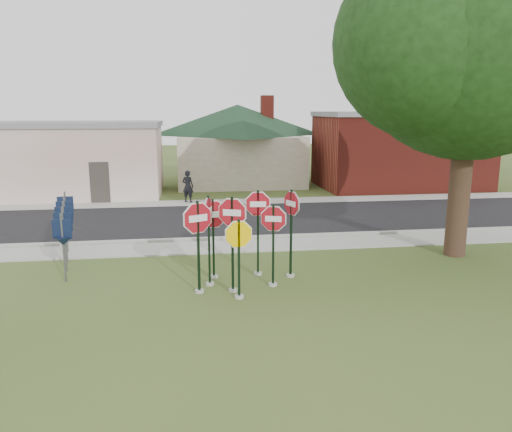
{
  "coord_description": "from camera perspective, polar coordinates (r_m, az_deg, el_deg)",
  "views": [
    {
      "loc": [
        -1.47,
        -11.78,
        4.84
      ],
      "look_at": [
        0.46,
        2.0,
        1.88
      ],
      "focal_mm": 35.0,
      "sensor_mm": 36.0,
      "label": 1
    }
  ],
  "objects": [
    {
      "name": "bg_tree_right",
      "position": [
        44.48,
        24.45,
        11.92
      ],
      "size": [
        5.6,
        5.6,
        8.4
      ],
      "color": "black",
      "rests_on": "ground"
    },
    {
      "name": "stop_sign_right",
      "position": [
        13.72,
        1.99,
        -2.18
      ],
      "size": [
        0.94,
        0.32,
        2.43
      ],
      "color": "#A09D96",
      "rests_on": "ground"
    },
    {
      "name": "oak_tree",
      "position": [
        17.86,
        23.53,
        18.4
      ],
      "size": [
        11.39,
        10.79,
        11.02
      ],
      "color": "black",
      "rests_on": "ground"
    },
    {
      "name": "building_stucco",
      "position": [
        30.83,
        -22.19,
        6.13
      ],
      "size": [
        12.2,
        6.2,
        4.2
      ],
      "color": "silver",
      "rests_on": "ground"
    },
    {
      "name": "sidewalk_far",
      "position": [
        26.56,
        -4.65,
        1.55
      ],
      "size": [
        60.0,
        1.6,
        0.06
      ],
      "primitive_type": "cube",
      "color": "#97968E",
      "rests_on": "ground"
    },
    {
      "name": "pedestrian",
      "position": [
        26.55,
        -7.79,
        3.38
      ],
      "size": [
        0.72,
        0.61,
        1.69
      ],
      "primitive_type": "imported",
      "rotation": [
        0.0,
        0.0,
        2.74
      ],
      "color": "black",
      "rests_on": "sidewalk_far"
    },
    {
      "name": "stop_sign_yellow",
      "position": [
        12.86,
        -1.98,
        -3.86
      ],
      "size": [
        0.99,
        0.24,
        2.23
      ],
      "color": "#A09D96",
      "rests_on": "ground"
    },
    {
      "name": "stop_sign_left",
      "position": [
        13.24,
        -6.64,
        -1.95
      ],
      "size": [
        1.05,
        0.52,
        2.64
      ],
      "color": "#A09D96",
      "rests_on": "ground"
    },
    {
      "name": "curb",
      "position": [
        18.95,
        -3.26,
        -2.58
      ],
      "size": [
        60.0,
        0.2,
        0.14
      ],
      "primitive_type": "cube",
      "color": "#97968E",
      "rests_on": "ground"
    },
    {
      "name": "stop_sign_back_right",
      "position": [
        14.61,
        0.23,
        -0.57
      ],
      "size": [
        1.01,
        0.24,
        2.67
      ],
      "color": "#A09D96",
      "rests_on": "ground"
    },
    {
      "name": "building_house",
      "position": [
        33.98,
        -2.11,
        10.0
      ],
      "size": [
        11.6,
        11.6,
        6.2
      ],
      "color": "beige",
      "rests_on": "ground"
    },
    {
      "name": "stop_sign_far_right",
      "position": [
        14.47,
        4.05,
        -0.66
      ],
      "size": [
        0.41,
        0.91,
        2.71
      ],
      "color": "#A09D96",
      "rests_on": "ground"
    },
    {
      "name": "stop_sign_far_left",
      "position": [
        13.78,
        -5.42,
        -1.36
      ],
      "size": [
        0.31,
        1.01,
        2.67
      ],
      "color": "#A09D96",
      "rests_on": "ground"
    },
    {
      "name": "ground",
      "position": [
        12.82,
        -0.8,
        -10.16
      ],
      "size": [
        120.0,
        120.0,
        0.0
      ],
      "primitive_type": "plane",
      "color": "#374C1C",
      "rests_on": "ground"
    },
    {
      "name": "building_brick",
      "position": [
        33.23,
        16.12,
        7.35
      ],
      "size": [
        10.2,
        6.2,
        4.75
      ],
      "color": "maroon",
      "rests_on": "ground"
    },
    {
      "name": "stop_sign_back_left",
      "position": [
        14.42,
        -4.93,
        -1.27
      ],
      "size": [
        1.13,
        0.24,
        2.48
      ],
      "color": "#A09D96",
      "rests_on": "ground"
    },
    {
      "name": "sidewalk_near",
      "position": [
        18.0,
        -2.99,
        -3.5
      ],
      "size": [
        60.0,
        1.6,
        0.06
      ],
      "primitive_type": "cube",
      "color": "#97968E",
      "rests_on": "ground"
    },
    {
      "name": "road",
      "position": [
        22.36,
        -4.0,
        -0.46
      ],
      "size": [
        60.0,
        7.0,
        0.04
      ],
      "primitive_type": "cube",
      "color": "black",
      "rests_on": "ground"
    },
    {
      "name": "route_sign_row",
      "position": [
        17.13,
        -21.03,
        -0.98
      ],
      "size": [
        1.43,
        4.63,
        2.0
      ],
      "color": "#59595E",
      "rests_on": "ground"
    },
    {
      "name": "stop_sign_center",
      "position": [
        13.23,
        -2.72,
        -1.67
      ],
      "size": [
        1.0,
        0.4,
        2.73
      ],
      "color": "#A09D96",
      "rests_on": "ground"
    }
  ]
}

